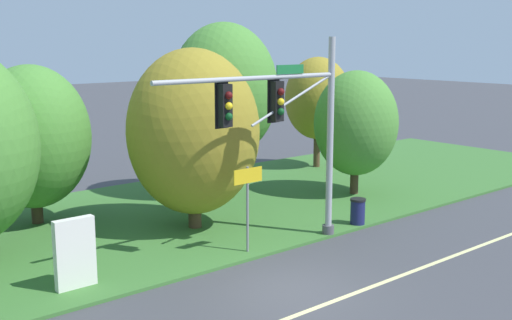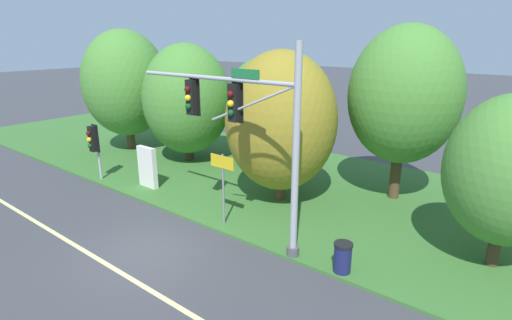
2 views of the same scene
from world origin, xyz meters
TOP-DOWN VIEW (x-y plane):
  - ground_plane at (0.00, 0.00)m, footprint 160.00×160.00m
  - lane_stripe at (0.00, -1.20)m, footprint 36.00×0.16m
  - grass_verge at (0.00, 8.25)m, footprint 48.00×11.50m
  - traffic_signal_mast at (2.24, 2.71)m, footprint 6.95×0.49m
  - pedestrian_signal_near_kerb at (-7.21, 2.75)m, footprint 0.46×0.55m
  - route_sign_post at (0.86, 3.03)m, footprint 1.09×0.08m
  - tree_nearest_road at (-10.89, 7.25)m, footprint 5.03×5.03m
  - tree_left_of_mast at (-6.17, 7.81)m, footprint 4.75×4.75m
  - tree_behind_signpost at (-2.91, 10.36)m, footprint 4.06×4.06m
  - tree_mid_verge at (1.12, 6.28)m, footprint 4.57×4.57m
  - tree_tall_centre at (4.92, 9.49)m, footprint 4.47×4.47m
  - tree_right_far at (9.22, 6.02)m, footprint 3.54×3.54m
  - info_kiosk at (-4.50, 3.71)m, footprint 1.10×0.24m
  - trash_bin at (5.79, 2.84)m, footprint 0.56×0.56m

SIDE VIEW (x-z plane):
  - ground_plane at x=0.00m, z-range 0.00..0.00m
  - lane_stripe at x=0.00m, z-range 0.00..0.01m
  - grass_verge at x=0.00m, z-range 0.00..0.10m
  - trash_bin at x=5.79m, z-range 0.11..1.04m
  - info_kiosk at x=-4.50m, z-range 0.09..1.99m
  - route_sign_post at x=0.86m, z-range 0.60..3.29m
  - pedestrian_signal_near_kerb at x=-7.21m, z-range 0.66..3.39m
  - tree_right_far at x=9.22m, z-range 0.50..5.75m
  - tree_behind_signpost at x=-2.91m, z-range 0.39..6.06m
  - tree_mid_verge at x=1.12m, z-range 0.36..6.60m
  - tree_left_of_mast at x=-6.17m, z-range 0.32..6.73m
  - tree_nearest_road at x=-10.89m, z-range 0.52..7.68m
  - traffic_signal_mast at x=2.24m, z-range 0.84..7.44m
  - tree_tall_centre at x=4.92m, z-range 0.90..8.12m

